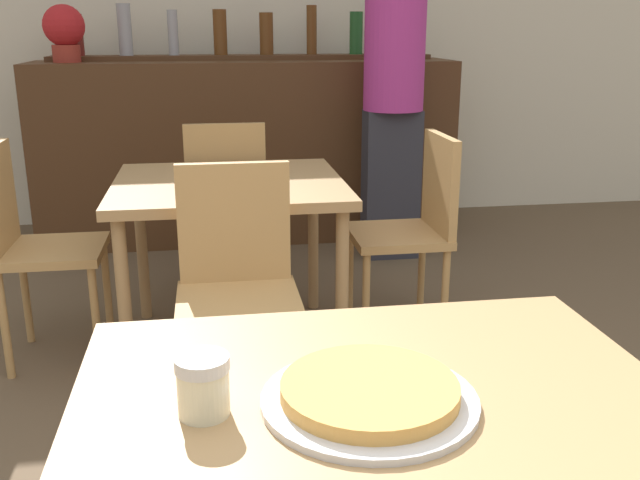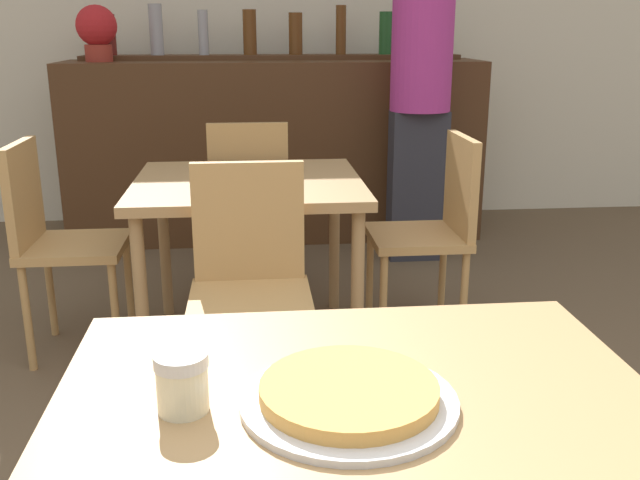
{
  "view_description": "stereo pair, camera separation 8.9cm",
  "coord_description": "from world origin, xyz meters",
  "px_view_note": "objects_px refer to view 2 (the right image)",
  "views": [
    {
      "loc": [
        -0.24,
        -0.96,
        1.32
      ],
      "look_at": [
        -0.01,
        0.55,
        0.87
      ],
      "focal_mm": 40.0,
      "sensor_mm": 36.0,
      "label": 1
    },
    {
      "loc": [
        -0.16,
        -0.97,
        1.32
      ],
      "look_at": [
        -0.01,
        0.55,
        0.87
      ],
      "focal_mm": 40.0,
      "sensor_mm": 36.0,
      "label": 2
    }
  ],
  "objects_px": {
    "cheese_shaker": "(182,382)",
    "pizza_tray": "(349,395)",
    "chair_far_side_left": "(54,232)",
    "chair_far_side_front": "(250,276)",
    "chair_far_side_back": "(249,194)",
    "chair_far_side_right": "(435,222)",
    "person_standing": "(421,88)",
    "potted_plant": "(97,30)"
  },
  "relations": [
    {
      "from": "chair_far_side_right",
      "to": "pizza_tray",
      "type": "xyz_separation_m",
      "value": [
        -0.63,
        -1.9,
        0.26
      ]
    },
    {
      "from": "chair_far_side_left",
      "to": "potted_plant",
      "type": "height_order",
      "value": "potted_plant"
    },
    {
      "from": "potted_plant",
      "to": "pizza_tray",
      "type": "bearing_deg",
      "value": -73.78
    },
    {
      "from": "chair_far_side_left",
      "to": "pizza_tray",
      "type": "height_order",
      "value": "chair_far_side_left"
    },
    {
      "from": "chair_far_side_front",
      "to": "chair_far_side_right",
      "type": "height_order",
      "value": "same"
    },
    {
      "from": "person_standing",
      "to": "cheese_shaker",
      "type": "bearing_deg",
      "value": -109.51
    },
    {
      "from": "chair_far_side_left",
      "to": "cheese_shaker",
      "type": "height_order",
      "value": "chair_far_side_left"
    },
    {
      "from": "potted_plant",
      "to": "cheese_shaker",
      "type": "bearing_deg",
      "value": -77.56
    },
    {
      "from": "person_standing",
      "to": "chair_far_side_front",
      "type": "bearing_deg",
      "value": -119.34
    },
    {
      "from": "chair_far_side_right",
      "to": "person_standing",
      "type": "relative_size",
      "value": 0.49
    },
    {
      "from": "chair_far_side_right",
      "to": "potted_plant",
      "type": "height_order",
      "value": "potted_plant"
    },
    {
      "from": "chair_far_side_front",
      "to": "chair_far_side_left",
      "type": "distance_m",
      "value": 0.99
    },
    {
      "from": "chair_far_side_back",
      "to": "potted_plant",
      "type": "relative_size",
      "value": 2.71
    },
    {
      "from": "pizza_tray",
      "to": "person_standing",
      "type": "relative_size",
      "value": 0.19
    },
    {
      "from": "chair_far_side_right",
      "to": "cheese_shaker",
      "type": "height_order",
      "value": "chair_far_side_right"
    },
    {
      "from": "chair_far_side_left",
      "to": "potted_plant",
      "type": "bearing_deg",
      "value": 3.09
    },
    {
      "from": "pizza_tray",
      "to": "chair_far_side_front",
      "type": "bearing_deg",
      "value": 96.83
    },
    {
      "from": "chair_far_side_back",
      "to": "chair_far_side_right",
      "type": "distance_m",
      "value": 0.99
    },
    {
      "from": "chair_far_side_back",
      "to": "chair_far_side_left",
      "type": "height_order",
      "value": "same"
    },
    {
      "from": "chair_far_side_left",
      "to": "chair_far_side_right",
      "type": "height_order",
      "value": "same"
    },
    {
      "from": "chair_far_side_back",
      "to": "potted_plant",
      "type": "bearing_deg",
      "value": -49.94
    },
    {
      "from": "pizza_tray",
      "to": "cheese_shaker",
      "type": "distance_m",
      "value": 0.25
    },
    {
      "from": "cheese_shaker",
      "to": "chair_far_side_front",
      "type": "bearing_deg",
      "value": 85.7
    },
    {
      "from": "chair_far_side_front",
      "to": "chair_far_side_back",
      "type": "relative_size",
      "value": 1.0
    },
    {
      "from": "chair_far_side_right",
      "to": "cheese_shaker",
      "type": "relative_size",
      "value": 9.5
    },
    {
      "from": "chair_far_side_front",
      "to": "chair_far_side_left",
      "type": "xyz_separation_m",
      "value": [
        -0.79,
        0.61,
        0.0
      ]
    },
    {
      "from": "chair_far_side_left",
      "to": "chair_far_side_front",
      "type": "bearing_deg",
      "value": -127.57
    },
    {
      "from": "chair_far_side_front",
      "to": "cheese_shaker",
      "type": "bearing_deg",
      "value": -94.3
    },
    {
      "from": "chair_far_side_back",
      "to": "chair_far_side_right",
      "type": "relative_size",
      "value": 1.0
    },
    {
      "from": "chair_far_side_right",
      "to": "cheese_shaker",
      "type": "distance_m",
      "value": 2.11
    },
    {
      "from": "chair_far_side_right",
      "to": "chair_far_side_front",
      "type": "bearing_deg",
      "value": -52.43
    },
    {
      "from": "cheese_shaker",
      "to": "pizza_tray",
      "type": "bearing_deg",
      "value": -1.55
    },
    {
      "from": "pizza_tray",
      "to": "person_standing",
      "type": "distance_m",
      "value": 3.13
    },
    {
      "from": "chair_far_side_back",
      "to": "chair_far_side_left",
      "type": "xyz_separation_m",
      "value": [
        -0.79,
        -0.61,
        0.0
      ]
    },
    {
      "from": "chair_far_side_front",
      "to": "person_standing",
      "type": "height_order",
      "value": "person_standing"
    },
    {
      "from": "chair_far_side_right",
      "to": "chair_far_side_back",
      "type": "bearing_deg",
      "value": -127.57
    },
    {
      "from": "pizza_tray",
      "to": "chair_far_side_right",
      "type": "bearing_deg",
      "value": 71.54
    },
    {
      "from": "chair_far_side_left",
      "to": "potted_plant",
      "type": "relative_size",
      "value": 2.71
    },
    {
      "from": "chair_far_side_front",
      "to": "chair_far_side_back",
      "type": "bearing_deg",
      "value": 90.0
    },
    {
      "from": "chair_far_side_left",
      "to": "chair_far_side_back",
      "type": "bearing_deg",
      "value": -52.43
    },
    {
      "from": "person_standing",
      "to": "potted_plant",
      "type": "relative_size",
      "value": 5.53
    },
    {
      "from": "chair_far_side_front",
      "to": "chair_far_side_right",
      "type": "bearing_deg",
      "value": 37.57
    }
  ]
}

